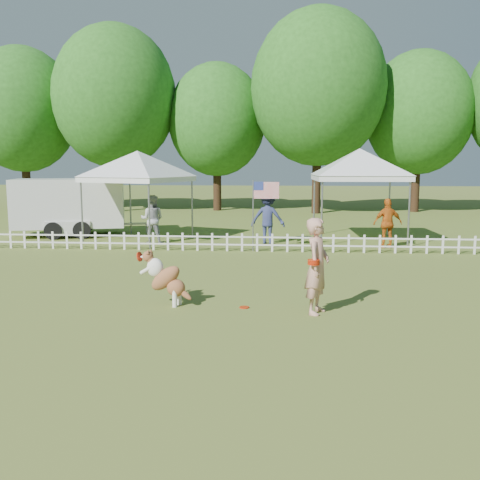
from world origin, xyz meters
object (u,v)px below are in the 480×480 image
(flag_pole, at_px, (253,216))
(spectator_a, at_px, (152,219))
(spectator_c, at_px, (388,223))
(dog, at_px, (166,278))
(handler, at_px, (317,266))
(canopy_tent_left, at_px, (139,197))
(frisbee_on_turf, at_px, (244,307))
(cargo_trailer, at_px, (70,207))
(spectator_b, at_px, (268,217))
(canopy_tent_right, at_px, (358,196))

(flag_pole, relative_size, spectator_a, 1.33)
(flag_pole, height_order, spectator_c, flag_pole)
(dog, bearing_deg, spectator_c, 68.40)
(handler, xyz_separation_m, canopy_tent_left, (-6.10, 9.49, 0.71))
(frisbee_on_turf, distance_m, spectator_a, 9.42)
(spectator_a, xyz_separation_m, spectator_c, (8.34, -0.34, -0.03))
(handler, bearing_deg, cargo_trailer, 60.69)
(dog, distance_m, spectator_a, 8.73)
(dog, xyz_separation_m, cargo_trailer, (-6.20, 10.25, 0.61))
(dog, relative_size, spectator_b, 0.59)
(handler, distance_m, frisbee_on_turf, 1.73)
(frisbee_on_turf, bearing_deg, cargo_trailer, 127.07)
(dog, bearing_deg, canopy_tent_left, 123.46)
(spectator_b, bearing_deg, spectator_a, 10.16)
(canopy_tent_left, xyz_separation_m, spectator_b, (4.87, -0.40, -0.69))
(canopy_tent_left, bearing_deg, handler, -37.17)
(frisbee_on_turf, xyz_separation_m, canopy_tent_right, (3.55, 9.79, 1.68))
(cargo_trailer, bearing_deg, flag_pole, -39.60)
(canopy_tent_left, height_order, spectator_b, canopy_tent_left)
(dog, distance_m, cargo_trailer, 11.99)
(canopy_tent_right, bearing_deg, spectator_c, -65.73)
(dog, height_order, canopy_tent_right, canopy_tent_right)
(flag_pole, xyz_separation_m, spectator_b, (0.43, 1.78, -0.22))
(canopy_tent_right, height_order, flag_pole, canopy_tent_right)
(canopy_tent_left, relative_size, spectator_b, 1.72)
(handler, xyz_separation_m, spectator_b, (-1.23, 9.09, 0.02))
(spectator_a, height_order, spectator_c, spectator_a)
(canopy_tent_left, height_order, canopy_tent_right, canopy_tent_right)
(handler, height_order, spectator_a, handler)
(flag_pole, relative_size, spectator_b, 1.23)
(canopy_tent_left, bearing_deg, spectator_b, 15.43)
(handler, relative_size, spectator_a, 1.06)
(handler, distance_m, dog, 3.10)
(spectator_b, xyz_separation_m, spectator_c, (4.15, -0.66, -0.10))
(frisbee_on_turf, distance_m, canopy_tent_right, 10.55)
(cargo_trailer, xyz_separation_m, spectator_b, (8.02, -1.53, -0.21))
(handler, relative_size, cargo_trailer, 0.35)
(frisbee_on_turf, bearing_deg, canopy_tent_left, 116.85)
(cargo_trailer, xyz_separation_m, spectator_a, (3.83, -1.85, -0.28))
(frisbee_on_turf, relative_size, cargo_trailer, 0.04)
(spectator_a, height_order, spectator_b, spectator_b)
(dog, xyz_separation_m, canopy_tent_left, (-3.05, 9.12, 1.09))
(handler, bearing_deg, spectator_c, 0.50)
(canopy_tent_left, xyz_separation_m, canopy_tent_right, (8.22, 0.57, 0.04))
(cargo_trailer, bearing_deg, canopy_tent_left, -35.77)
(flag_pole, relative_size, spectator_c, 1.38)
(frisbee_on_turf, xyz_separation_m, flag_pole, (-0.23, 7.04, 1.17))
(canopy_tent_left, xyz_separation_m, spectator_c, (9.03, -1.06, -0.79))
(cargo_trailer, height_order, spectator_b, cargo_trailer)
(dog, bearing_deg, handler, 7.99)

